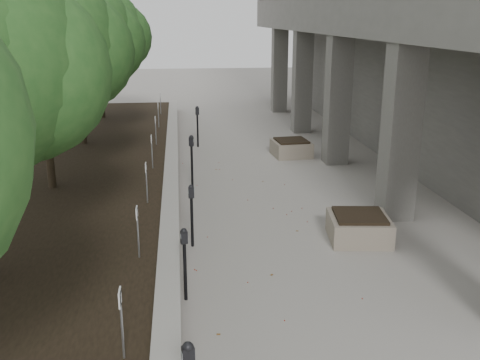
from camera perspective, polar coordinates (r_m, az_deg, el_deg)
retaining_wall at (r=15.15m, az=-7.22°, el=0.25°), size 0.39×26.00×0.50m
planting_bed at (r=15.66m, az=-20.78°, el=-0.37°), size 7.00×26.00×0.40m
crabapple_tree_3 at (r=13.98m, az=-20.17°, el=10.01°), size 4.60×4.00×5.44m
crabapple_tree_4 at (r=18.86m, az=-16.72°, el=11.82°), size 4.60×4.00×5.44m
crabapple_tree_5 at (r=23.79m, az=-14.68°, el=12.87°), size 4.60×4.00×5.44m
parking_sign_2 at (r=7.09m, az=-12.32°, el=-14.62°), size 0.04×0.22×0.96m
parking_sign_3 at (r=9.77m, az=-10.69°, el=-5.45°), size 0.04×0.22×0.96m
parking_sign_4 at (r=12.60m, az=-9.80°, el=-0.31°), size 0.04×0.22×0.96m
parking_sign_5 at (r=15.49m, az=-9.24°, el=2.94°), size 0.04×0.22×0.96m
parking_sign_6 at (r=18.41m, az=-8.85°, el=5.16°), size 0.04×0.22×0.96m
parking_sign_7 at (r=21.36m, az=-8.57°, el=6.77°), size 0.04×0.22×0.96m
parking_sign_8 at (r=24.32m, az=-8.36°, el=7.98°), size 0.04×0.22×0.96m
parking_meter_2 at (r=9.02m, az=-5.82°, el=-8.83°), size 0.15×0.12×1.28m
parking_meter_3 at (r=11.03m, az=-5.09°, el=-3.78°), size 0.14×0.10×1.33m
parking_meter_4 at (r=14.92m, az=-5.08°, el=1.99°), size 0.17×0.14×1.47m
parking_meter_5 at (r=19.61m, az=-4.49°, el=5.61°), size 0.16×0.12×1.49m
planter_front at (r=11.72m, az=12.39°, el=-4.83°), size 1.37×1.37×0.57m
planter_back at (r=18.44m, az=5.41°, el=3.41°), size 1.31×1.31×0.56m
berry_scatter at (r=11.55m, az=1.31°, el=-6.24°), size 3.30×14.10×0.02m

